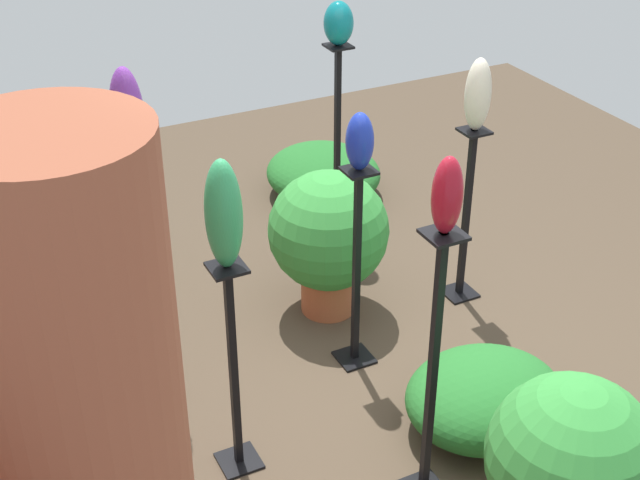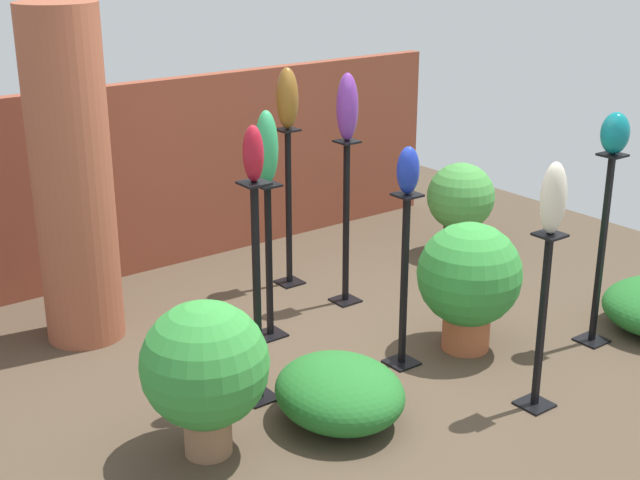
{
  "view_description": "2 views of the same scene",
  "coord_description": "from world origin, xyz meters",
  "px_view_note": "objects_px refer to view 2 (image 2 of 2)",
  "views": [
    {
      "loc": [
        -3.29,
        1.89,
        3.22
      ],
      "look_at": [
        0.03,
        0.23,
        1.02
      ],
      "focal_mm": 50.0,
      "sensor_mm": 36.0,
      "label": 1
    },
    {
      "loc": [
        -3.47,
        -4.15,
        2.86
      ],
      "look_at": [
        -0.21,
        0.18,
        0.92
      ],
      "focal_mm": 50.0,
      "sensor_mm": 36.0,
      "label": 2
    }
  ],
  "objects_px": {
    "pedestal_bronze": "(289,214)",
    "potted_plant_mid_right": "(469,278)",
    "art_vase_bronze": "(287,98)",
    "art_vase_jade": "(267,148)",
    "pedestal_cobalt": "(404,289)",
    "art_vase_cobalt": "(408,170)",
    "brick_pillar": "(72,179)",
    "pedestal_teal": "(601,258)",
    "potted_plant_front_right": "(461,200)",
    "art_vase_teal": "(615,133)",
    "art_vase_ivory": "(553,198)",
    "pedestal_jade": "(269,268)",
    "art_vase_ruby": "(253,154)",
    "pedestal_ruby": "(257,303)",
    "art_vase_violet": "(347,107)",
    "potted_plant_mid_left": "(205,368)",
    "pedestal_violet": "(346,230)",
    "pedestal_ivory": "(541,330)"
  },
  "relations": [
    {
      "from": "pedestal_bronze",
      "to": "art_vase_jade",
      "type": "distance_m",
      "value": 1.29
    },
    {
      "from": "art_vase_teal",
      "to": "pedestal_cobalt",
      "type": "bearing_deg",
      "value": 156.7
    },
    {
      "from": "art_vase_ivory",
      "to": "art_vase_ruby",
      "type": "relative_size",
      "value": 1.28
    },
    {
      "from": "pedestal_violet",
      "to": "potted_plant_front_right",
      "type": "bearing_deg",
      "value": 8.84
    },
    {
      "from": "art_vase_bronze",
      "to": "art_vase_jade",
      "type": "bearing_deg",
      "value": -133.2
    },
    {
      "from": "art_vase_violet",
      "to": "potted_plant_mid_right",
      "type": "height_order",
      "value": "art_vase_violet"
    },
    {
      "from": "pedestal_bronze",
      "to": "art_vase_cobalt",
      "type": "xyz_separation_m",
      "value": [
        -0.22,
        -1.64,
        0.77
      ]
    },
    {
      "from": "pedestal_violet",
      "to": "potted_plant_mid_right",
      "type": "distance_m",
      "value": 1.17
    },
    {
      "from": "art_vase_teal",
      "to": "art_vase_ruby",
      "type": "height_order",
      "value": "art_vase_ruby"
    },
    {
      "from": "pedestal_teal",
      "to": "pedestal_ruby",
      "type": "xyz_separation_m",
      "value": [
        -2.37,
        0.76,
        0.02
      ]
    },
    {
      "from": "potted_plant_front_right",
      "to": "pedestal_violet",
      "type": "bearing_deg",
      "value": -171.16
    },
    {
      "from": "pedestal_cobalt",
      "to": "pedestal_bronze",
      "type": "bearing_deg",
      "value": 82.41
    },
    {
      "from": "art_vase_bronze",
      "to": "art_vase_violet",
      "type": "bearing_deg",
      "value": -76.64
    },
    {
      "from": "pedestal_jade",
      "to": "potted_plant_mid_right",
      "type": "bearing_deg",
      "value": -45.3
    },
    {
      "from": "pedestal_jade",
      "to": "art_vase_teal",
      "type": "xyz_separation_m",
      "value": [
        1.8,
        -1.48,
        1.01
      ]
    },
    {
      "from": "pedestal_cobalt",
      "to": "potted_plant_mid_left",
      "type": "height_order",
      "value": "pedestal_cobalt"
    },
    {
      "from": "art_vase_ruby",
      "to": "potted_plant_front_right",
      "type": "xyz_separation_m",
      "value": [
        2.9,
        1.11,
        -1.1
      ]
    },
    {
      "from": "potted_plant_front_right",
      "to": "potted_plant_mid_left",
      "type": "distance_m",
      "value": 3.75
    },
    {
      "from": "potted_plant_mid_left",
      "to": "art_vase_ivory",
      "type": "bearing_deg",
      "value": -22.37
    },
    {
      "from": "pedestal_cobalt",
      "to": "potted_plant_mid_right",
      "type": "bearing_deg",
      "value": -10.25
    },
    {
      "from": "art_vase_bronze",
      "to": "pedestal_ruby",
      "type": "bearing_deg",
      "value": -130.89
    },
    {
      "from": "pedestal_jade",
      "to": "pedestal_ruby",
      "type": "relative_size",
      "value": 0.81
    },
    {
      "from": "pedestal_jade",
      "to": "art_vase_ivory",
      "type": "height_order",
      "value": "art_vase_ivory"
    },
    {
      "from": "art_vase_ivory",
      "to": "art_vase_teal",
      "type": "bearing_deg",
      "value": 18.59
    },
    {
      "from": "art_vase_ivory",
      "to": "pedestal_ruby",
      "type": "bearing_deg",
      "value": 140.12
    },
    {
      "from": "pedestal_bronze",
      "to": "potted_plant_mid_right",
      "type": "relative_size",
      "value": 1.42
    },
    {
      "from": "pedestal_jade",
      "to": "pedestal_bronze",
      "type": "relative_size",
      "value": 0.88
    },
    {
      "from": "pedestal_cobalt",
      "to": "art_vase_bronze",
      "type": "height_order",
      "value": "art_vase_bronze"
    },
    {
      "from": "potted_plant_mid_right",
      "to": "potted_plant_front_right",
      "type": "relative_size",
      "value": 1.1
    },
    {
      "from": "potted_plant_mid_right",
      "to": "pedestal_cobalt",
      "type": "bearing_deg",
      "value": 169.75
    },
    {
      "from": "art_vase_teal",
      "to": "art_vase_cobalt",
      "type": "bearing_deg",
      "value": 156.7
    },
    {
      "from": "art_vase_violet",
      "to": "potted_plant_mid_left",
      "type": "bearing_deg",
      "value": -148.39
    },
    {
      "from": "art_vase_ruby",
      "to": "pedestal_bronze",
      "type": "bearing_deg",
      "value": 49.11
    },
    {
      "from": "pedestal_bronze",
      "to": "art_vase_violet",
      "type": "xyz_separation_m",
      "value": [
        0.14,
        -0.58,
        0.96
      ]
    },
    {
      "from": "art_vase_cobalt",
      "to": "potted_plant_front_right",
      "type": "xyz_separation_m",
      "value": [
        1.86,
        1.3,
        -0.87
      ]
    },
    {
      "from": "pedestal_bronze",
      "to": "art_vase_teal",
      "type": "distance_m",
      "value": 2.65
    },
    {
      "from": "pedestal_jade",
      "to": "art_vase_violet",
      "type": "height_order",
      "value": "art_vase_violet"
    },
    {
      "from": "pedestal_teal",
      "to": "art_vase_cobalt",
      "type": "bearing_deg",
      "value": 156.7
    },
    {
      "from": "brick_pillar",
      "to": "pedestal_teal",
      "type": "distance_m",
      "value": 3.72
    },
    {
      "from": "pedestal_cobalt",
      "to": "pedestal_jade",
      "type": "xyz_separation_m",
      "value": [
        -0.47,
        0.91,
        -0.03
      ]
    },
    {
      "from": "potted_plant_front_right",
      "to": "pedestal_bronze",
      "type": "bearing_deg",
      "value": 168.13
    },
    {
      "from": "art_vase_bronze",
      "to": "potted_plant_front_right",
      "type": "relative_size",
      "value": 0.57
    },
    {
      "from": "brick_pillar",
      "to": "art_vase_cobalt",
      "type": "distance_m",
      "value": 2.32
    },
    {
      "from": "pedestal_ruby",
      "to": "art_vase_ruby",
      "type": "distance_m",
      "value": 0.94
    },
    {
      "from": "pedestal_cobalt",
      "to": "pedestal_bronze",
      "type": "relative_size",
      "value": 0.92
    },
    {
      "from": "pedestal_ivory",
      "to": "art_vase_ivory",
      "type": "distance_m",
      "value": 0.84
    },
    {
      "from": "brick_pillar",
      "to": "pedestal_violet",
      "type": "distance_m",
      "value": 2.09
    },
    {
      "from": "art_vase_jade",
      "to": "art_vase_cobalt",
      "type": "bearing_deg",
      "value": -62.6
    },
    {
      "from": "pedestal_violet",
      "to": "pedestal_cobalt",
      "type": "height_order",
      "value": "pedestal_violet"
    },
    {
      "from": "pedestal_violet",
      "to": "art_vase_teal",
      "type": "xyz_separation_m",
      "value": [
        0.97,
        -1.64,
        0.93
      ]
    }
  ]
}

